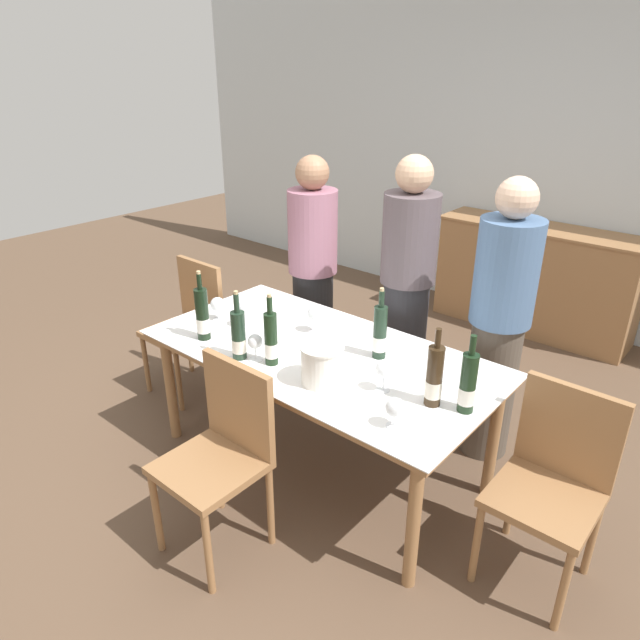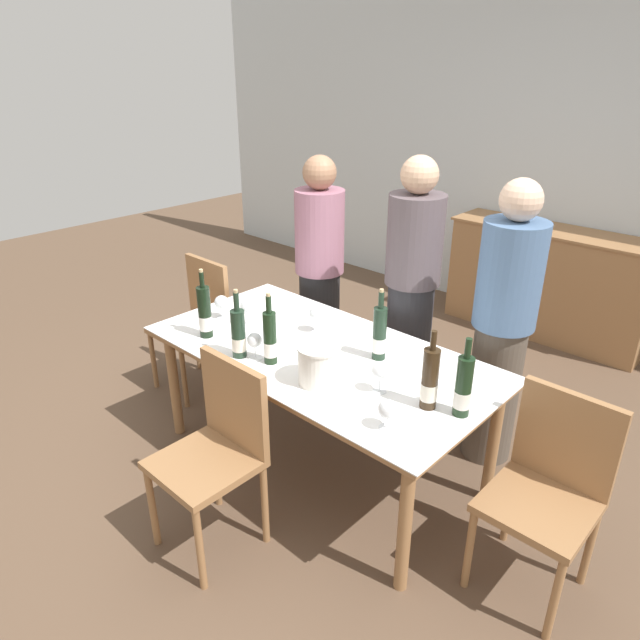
% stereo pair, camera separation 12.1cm
% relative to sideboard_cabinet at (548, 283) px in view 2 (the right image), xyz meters
% --- Properties ---
extents(ground_plane, '(12.00, 12.00, 0.00)m').
position_rel_sideboard_cabinet_xyz_m(ground_plane, '(-0.19, -2.55, -0.45)').
color(ground_plane, brown).
extents(back_wall, '(8.00, 0.10, 2.80)m').
position_rel_sideboard_cabinet_xyz_m(back_wall, '(-0.19, 0.29, 0.95)').
color(back_wall, silver).
rests_on(back_wall, ground_plane).
extents(sideboard_cabinet, '(1.65, 0.46, 0.90)m').
position_rel_sideboard_cabinet_xyz_m(sideboard_cabinet, '(0.00, 0.00, 0.00)').
color(sideboard_cabinet, '#996B42').
rests_on(sideboard_cabinet, ground_plane).
extents(dining_table, '(1.88, 0.96, 0.72)m').
position_rel_sideboard_cabinet_xyz_m(dining_table, '(-0.19, -2.55, 0.21)').
color(dining_table, '#996B42').
rests_on(dining_table, ground_plane).
extents(ice_bucket, '(0.21, 0.21, 0.19)m').
position_rel_sideboard_cabinet_xyz_m(ice_bucket, '(0.02, -2.78, 0.38)').
color(ice_bucket, white).
rests_on(ice_bucket, dining_table).
extents(wine_bottle_0, '(0.07, 0.07, 0.36)m').
position_rel_sideboard_cabinet_xyz_m(wine_bottle_0, '(0.65, -2.56, 0.41)').
color(wine_bottle_0, black).
rests_on(wine_bottle_0, dining_table).
extents(wine_bottle_1, '(0.07, 0.07, 0.37)m').
position_rel_sideboard_cabinet_xyz_m(wine_bottle_1, '(0.52, -2.61, 0.41)').
color(wine_bottle_1, '#332314').
rests_on(wine_bottle_1, dining_table).
extents(wine_bottle_2, '(0.08, 0.08, 0.37)m').
position_rel_sideboard_cabinet_xyz_m(wine_bottle_2, '(-0.46, -2.87, 0.40)').
color(wine_bottle_2, '#1E3323').
rests_on(wine_bottle_2, dining_table).
extents(wine_bottle_3, '(0.07, 0.07, 0.38)m').
position_rel_sideboard_cabinet_xyz_m(wine_bottle_3, '(-0.29, -2.81, 0.41)').
color(wine_bottle_3, black).
rests_on(wine_bottle_3, dining_table).
extents(wine_bottle_4, '(0.07, 0.07, 0.38)m').
position_rel_sideboard_cabinet_xyz_m(wine_bottle_4, '(0.08, -2.40, 0.41)').
color(wine_bottle_4, '#1E3323').
rests_on(wine_bottle_4, dining_table).
extents(wine_bottle_5, '(0.07, 0.07, 0.39)m').
position_rel_sideboard_cabinet_xyz_m(wine_bottle_5, '(-0.77, -2.85, 0.41)').
color(wine_bottle_5, black).
rests_on(wine_bottle_5, dining_table).
extents(wine_glass_0, '(0.09, 0.09, 0.15)m').
position_rel_sideboard_cabinet_xyz_m(wine_glass_0, '(-0.36, -2.39, 0.38)').
color(wine_glass_0, white).
rests_on(wine_glass_0, dining_table).
extents(wine_glass_1, '(0.08, 0.08, 0.15)m').
position_rel_sideboard_cabinet_xyz_m(wine_glass_1, '(0.29, -2.66, 0.38)').
color(wine_glass_1, white).
rests_on(wine_glass_1, dining_table).
extents(wine_glass_2, '(0.08, 0.08, 0.14)m').
position_rel_sideboard_cabinet_xyz_m(wine_glass_2, '(-0.90, -2.63, 0.37)').
color(wine_glass_2, white).
rests_on(wine_glass_2, dining_table).
extents(wine_glass_3, '(0.09, 0.09, 0.16)m').
position_rel_sideboard_cabinet_xyz_m(wine_glass_3, '(-0.71, -2.59, 0.39)').
color(wine_glass_3, white).
rests_on(wine_glass_3, dining_table).
extents(wine_glass_4, '(0.08, 0.08, 0.14)m').
position_rel_sideboard_cabinet_xyz_m(wine_glass_4, '(-0.38, -2.83, 0.37)').
color(wine_glass_4, white).
rests_on(wine_glass_4, dining_table).
extents(wine_glass_5, '(0.08, 0.08, 0.14)m').
position_rel_sideboard_cabinet_xyz_m(wine_glass_5, '(0.49, -2.86, 0.37)').
color(wine_glass_5, white).
rests_on(wine_glass_5, dining_table).
extents(chair_right_end, '(0.42, 0.42, 0.90)m').
position_rel_sideboard_cabinet_xyz_m(chair_right_end, '(1.04, -2.46, 0.07)').
color(chair_right_end, '#996B42').
rests_on(chair_right_end, ground_plane).
extents(chair_left_end, '(0.42, 0.42, 0.90)m').
position_rel_sideboard_cabinet_xyz_m(chair_left_end, '(-1.42, -2.46, 0.07)').
color(chair_left_end, '#996B42').
rests_on(chair_left_end, ground_plane).
extents(chair_near_front, '(0.42, 0.42, 0.92)m').
position_rel_sideboard_cabinet_xyz_m(chair_near_front, '(-0.16, -3.26, 0.09)').
color(chair_near_front, '#996B42').
rests_on(chair_near_front, ground_plane).
extents(person_host, '(0.33, 0.33, 1.58)m').
position_rel_sideboard_cabinet_xyz_m(person_host, '(-0.88, -1.81, 0.34)').
color(person_host, '#262628').
rests_on(person_host, ground_plane).
extents(person_guest_left, '(0.33, 0.33, 1.65)m').
position_rel_sideboard_cabinet_xyz_m(person_guest_left, '(-0.15, -1.78, 0.38)').
color(person_guest_left, '#2D2D33').
rests_on(person_guest_left, ground_plane).
extents(person_guest_right, '(0.33, 0.33, 1.61)m').
position_rel_sideboard_cabinet_xyz_m(person_guest_right, '(0.46, -1.81, 0.36)').
color(person_guest_right, '#51473D').
rests_on(person_guest_right, ground_plane).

